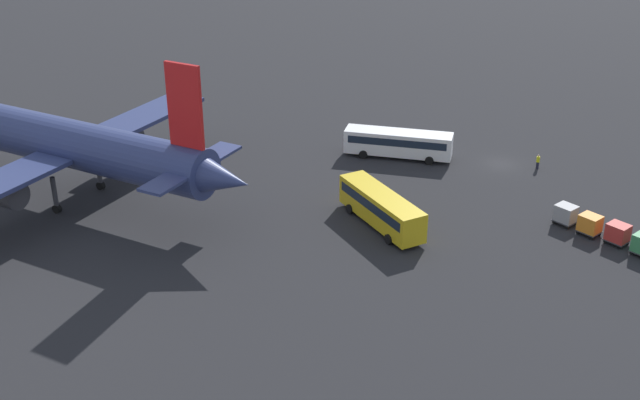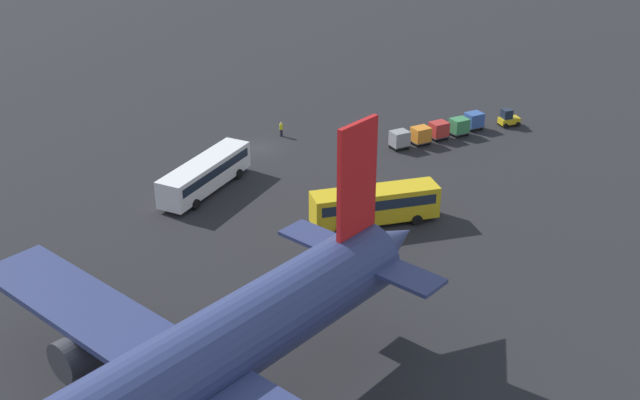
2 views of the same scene
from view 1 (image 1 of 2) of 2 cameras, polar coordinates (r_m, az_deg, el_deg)
The scene contains 8 objects.
ground_plane at distance 95.09m, azimuth 12.72°, elevation 2.51°, with size 600.00×600.00×0.00m, color #232326.
airplane at distance 86.01m, azimuth -17.85°, elevation 3.92°, with size 44.80×38.51×16.75m.
shuttle_bus_near at distance 94.45m, azimuth 5.59°, elevation 4.13°, with size 12.15×8.90×3.17m.
shuttle_bus_far at distance 78.18m, azimuth 4.37°, elevation -0.47°, with size 12.00×5.99×3.40m.
worker_person at distance 94.44m, azimuth 15.23°, elevation 2.64°, with size 0.38×0.38×1.74m.
cargo_cart_red at distance 79.89m, azimuth 20.42°, elevation -2.21°, with size 2.10×1.81×2.06m.
cargo_cart_orange at distance 80.74m, azimuth 18.65°, elevation -1.62°, with size 2.10×1.81×2.06m.
cargo_cart_grey at distance 82.05m, azimuth 17.07°, elevation -0.94°, with size 2.10×1.81×2.06m.
Camera 1 is at (-45.74, 75.04, 36.32)m, focal length 45.00 mm.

